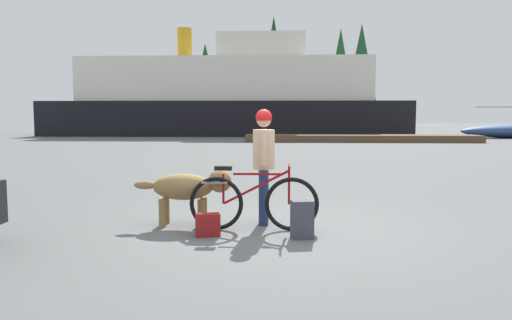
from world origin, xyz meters
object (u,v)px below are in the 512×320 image
(backpack, at_px, (302,219))
(ferry_boat, at_px, (228,98))
(person_cyclist, at_px, (264,155))
(bicycle, at_px, (253,202))
(dog, at_px, (189,188))
(handbag_pannier, at_px, (208,225))

(backpack, height_order, ferry_boat, ferry_boat)
(person_cyclist, bearing_deg, bicycle, -106.91)
(dog, bearing_deg, person_cyclist, 8.51)
(handbag_pannier, xyz_separation_m, ferry_boat, (-3.04, 32.11, 2.66))
(person_cyclist, height_order, backpack, person_cyclist)
(person_cyclist, xyz_separation_m, backpack, (0.53, -0.85, -0.77))
(bicycle, bearing_deg, person_cyclist, 73.09)
(dog, relative_size, handbag_pannier, 4.47)
(bicycle, distance_m, ferry_boat, 32.06)
(backpack, bearing_deg, handbag_pannier, 177.50)
(bicycle, relative_size, ferry_boat, 0.07)
(dog, xyz_separation_m, handbag_pannier, (0.37, -0.63, -0.41))
(bicycle, bearing_deg, ferry_boat, 96.52)
(dog, bearing_deg, bicycle, -16.46)
(bicycle, height_order, ferry_boat, ferry_boat)
(dog, height_order, handbag_pannier, dog)
(person_cyclist, height_order, dog, person_cyclist)
(bicycle, xyz_separation_m, backpack, (0.67, -0.40, -0.15))
(bicycle, relative_size, backpack, 3.61)
(backpack, distance_m, ferry_boat, 32.55)
(bicycle, relative_size, handbag_pannier, 5.66)
(bicycle, xyz_separation_m, dog, (-0.95, 0.28, 0.15))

